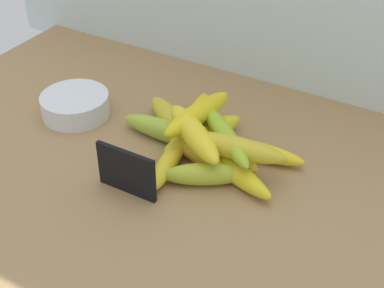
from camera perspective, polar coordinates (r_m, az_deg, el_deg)
counter_top at (r=100.65cm, az=-4.03°, el=-3.07°), size 110.00×76.00×3.00cm
chalkboard_sign at (r=92.59cm, az=-6.43°, el=-3.01°), size 11.00×1.80×8.40cm
fruit_bowl at (r=114.72cm, az=-11.73°, el=3.89°), size 13.54×13.54×4.35cm
banana_0 at (r=98.44cm, az=-2.31°, el=-1.70°), size 6.49×17.61×3.29cm
banana_1 at (r=100.30cm, az=2.86°, el=-0.64°), size 17.03×7.62×3.98cm
banana_2 at (r=107.89cm, az=-2.06°, el=2.43°), size 16.65×13.06×4.29cm
banana_3 at (r=96.54cm, az=3.91°, el=-2.48°), size 19.51×10.78×3.70cm
banana_4 at (r=104.90cm, az=-2.42°, el=1.27°), size 19.41×4.29×4.11cm
banana_5 at (r=101.30cm, az=6.45°, el=-0.66°), size 18.16×5.13×3.34cm
banana_6 at (r=95.02cm, az=1.53°, el=-3.05°), size 15.10×11.47×3.92cm
banana_7 at (r=99.97cm, az=0.45°, el=-0.68°), size 17.50×9.81×4.13cm
banana_8 at (r=109.37cm, az=0.23°, el=2.73°), size 8.18×18.25×3.51cm
banana_9 at (r=103.82cm, az=1.17°, el=0.96°), size 10.65×17.98×4.35cm
banana_10 at (r=94.94cm, az=4.18°, el=-0.34°), size 18.99×6.69×3.97cm
banana_11 at (r=101.88cm, az=0.59°, el=3.05°), size 6.87×18.23×4.02cm
banana_12 at (r=97.99cm, az=3.30°, el=0.99°), size 17.35×15.67×3.34cm
banana_13 at (r=97.09cm, az=0.18°, el=1.10°), size 17.32×14.30×4.21cm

